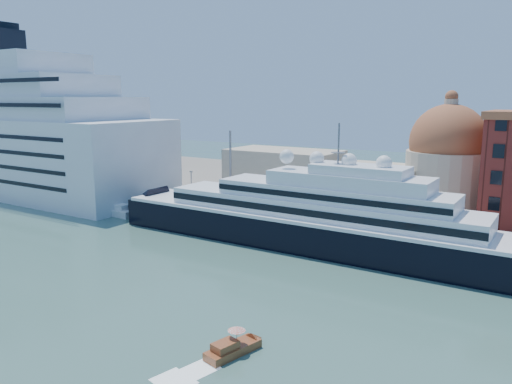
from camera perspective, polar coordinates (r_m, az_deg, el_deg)
The scene contains 9 objects.
ground at distance 79.50m, azimuth -4.82°, elevation -9.73°, with size 400.00×400.00×0.00m, color #365E55.
quay at distance 106.93m, azimuth 6.24°, elevation -3.70°, with size 180.00×10.00×2.50m, color gray.
land at distance 144.11m, azimuth 13.46°, elevation -0.29°, with size 260.00×72.00×2.00m, color slate.
quay_fence at distance 102.57m, azimuth 5.15°, elevation -3.23°, with size 180.00×0.10×1.20m, color slate.
superyacht at distance 95.78m, azimuth 4.33°, elevation -3.22°, with size 91.54×12.69×27.36m.
service_barge at distance 125.50m, azimuth -15.92°, elevation -2.08°, with size 13.28×4.45×2.99m.
water_taxi at distance 57.23m, azimuth -2.78°, elevation -17.38°, with size 3.78×7.06×3.19m.
church at distance 124.34m, azimuth 13.83°, elevation 2.62°, with size 66.00×18.00×25.50m.
lamp_posts at distance 109.73m, azimuth -0.01°, elevation 1.32°, with size 120.80×2.40×18.00m.
Camera 1 is at (45.29, -59.19, 27.67)m, focal length 35.00 mm.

